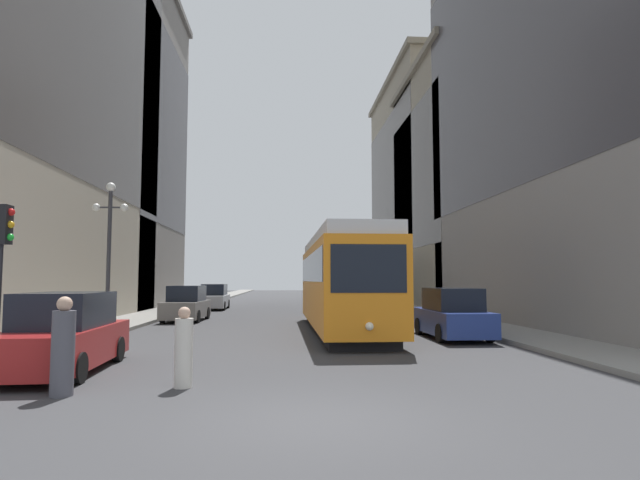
# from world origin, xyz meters

# --- Properties ---
(ground_plane) EXTENTS (200.00, 200.00, 0.00)m
(ground_plane) POSITION_xyz_m (0.00, 0.00, 0.00)
(ground_plane) COLOR #38383A
(sidewalk_left) EXTENTS (2.70, 120.00, 0.15)m
(sidewalk_left) POSITION_xyz_m (-8.24, 40.00, 0.07)
(sidewalk_left) COLOR gray
(sidewalk_left) RESTS_ON ground
(sidewalk_right) EXTENTS (2.70, 120.00, 0.15)m
(sidewalk_right) POSITION_xyz_m (8.24, 40.00, 0.07)
(sidewalk_right) COLOR gray
(sidewalk_right) RESTS_ON ground
(streetcar) EXTENTS (2.76, 13.37, 3.89)m
(streetcar) POSITION_xyz_m (1.85, 13.37, 2.10)
(streetcar) COLOR black
(streetcar) RESTS_ON ground
(transit_bus) EXTENTS (2.61, 11.59, 3.45)m
(transit_bus) POSITION_xyz_m (4.91, 32.68, 1.95)
(transit_bus) COLOR black
(transit_bus) RESTS_ON ground
(parked_car_left_near) EXTENTS (1.99, 4.39, 1.82)m
(parked_car_left_near) POSITION_xyz_m (-5.59, 19.47, 0.84)
(parked_car_left_near) COLOR black
(parked_car_left_near) RESTS_ON ground
(parked_car_left_mid) EXTENTS (2.04, 4.76, 1.82)m
(parked_car_left_mid) POSITION_xyz_m (-5.59, 4.53, 0.84)
(parked_car_left_mid) COLOR black
(parked_car_left_mid) RESTS_ON ground
(parked_car_right_far) EXTENTS (1.89, 4.47, 1.82)m
(parked_car_right_far) POSITION_xyz_m (5.59, 10.66, 0.84)
(parked_car_right_far) COLOR black
(parked_car_right_far) RESTS_ON ground
(parked_car_left_far) EXTENTS (1.93, 4.92, 1.82)m
(parked_car_left_far) POSITION_xyz_m (-5.59, 30.17, 0.84)
(parked_car_left_far) COLOR black
(parked_car_left_far) RESTS_ON ground
(pedestrian_crossing_near) EXTENTS (0.35, 0.35, 1.58)m
(pedestrian_crossing_near) POSITION_xyz_m (-2.48, 2.57, 0.74)
(pedestrian_crossing_near) COLOR beige
(pedestrian_crossing_near) RESTS_ON ground
(pedestrian_crossing_far) EXTENTS (0.40, 0.40, 1.81)m
(pedestrian_crossing_far) POSITION_xyz_m (-4.55, 1.97, 0.84)
(pedestrian_crossing_far) COLOR #4C4C56
(pedestrian_crossing_far) RESTS_ON ground
(traffic_light_near_left) EXTENTS (0.47, 0.36, 3.77)m
(traffic_light_near_left) POSITION_xyz_m (-7.27, 4.91, 3.05)
(traffic_light_near_left) COLOR #232328
(traffic_light_near_left) RESTS_ON sidewalk_left
(lamp_post_left_near) EXTENTS (1.41, 0.36, 5.87)m
(lamp_post_left_near) POSITION_xyz_m (-7.49, 13.11, 3.98)
(lamp_post_left_near) COLOR #333338
(lamp_post_left_near) RESTS_ON sidewalk_left
(building_left_midblock) EXTENTS (11.56, 15.27, 25.32)m
(building_left_midblock) POSITION_xyz_m (-15.07, 32.26, 13.04)
(building_left_midblock) COLOR gray
(building_left_midblock) RESTS_ON ground
(building_right_corner) EXTENTS (12.20, 23.01, 25.18)m
(building_right_corner) POSITION_xyz_m (15.39, 14.95, 12.97)
(building_right_corner) COLOR gray
(building_right_corner) RESTS_ON ground
(building_right_midblock) EXTENTS (12.56, 19.47, 21.77)m
(building_right_midblock) POSITION_xyz_m (15.57, 41.56, 11.20)
(building_right_midblock) COLOR gray
(building_right_midblock) RESTS_ON ground
(building_right_far) EXTENTS (11.94, 14.67, 18.84)m
(building_right_far) POSITION_xyz_m (15.26, 31.69, 9.68)
(building_right_far) COLOR gray
(building_right_far) RESTS_ON ground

